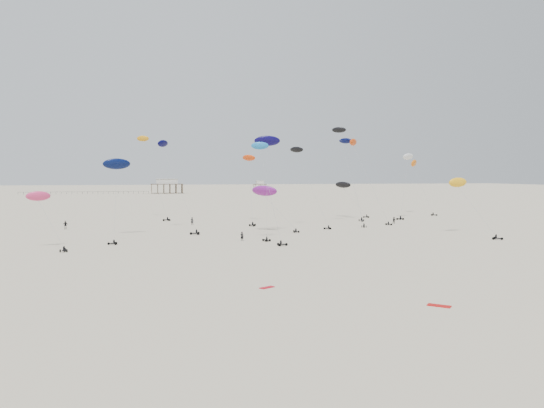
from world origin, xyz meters
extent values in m
plane|color=beige|center=(0.00, 200.00, 0.00)|extent=(900.00, 900.00, 0.00)
cube|color=brown|center=(-10.00, 350.00, 6.15)|extent=(21.00, 13.00, 0.30)
cube|color=silver|center=(-10.00, 350.00, 7.90)|extent=(14.00, 8.40, 3.20)
cube|color=#B2B2AD|center=(-10.00, 350.00, 9.65)|extent=(15.00, 9.00, 0.30)
cube|color=brown|center=(60.00, 380.00, 5.15)|extent=(9.00, 7.00, 0.30)
cube|color=silver|center=(60.00, 380.00, 6.50)|extent=(5.60, 4.20, 2.40)
cube|color=#B2B2AD|center=(60.00, 380.00, 7.85)|extent=(6.00, 4.50, 0.30)
cube|color=black|center=(-62.00, 350.00, 1.45)|extent=(80.00, 0.10, 0.10)
cylinder|color=gray|center=(-39.07, 83.97, 4.46)|extent=(0.03, 0.03, 10.64)
ellipsoid|color=#E13571|center=(-41.49, 86.81, 8.97)|extent=(4.25, 2.52, 1.98)
cylinder|color=gray|center=(14.94, 109.91, 9.36)|extent=(0.03, 0.03, 20.59)
ellipsoid|color=black|center=(12.60, 114.86, 18.75)|extent=(3.79, 3.97, 1.84)
cylinder|color=gray|center=(31.62, 124.73, 10.99)|extent=(0.03, 0.03, 21.24)
ellipsoid|color=#040A3D|center=(30.20, 127.30, 21.91)|extent=(3.97, 4.19, 1.94)
cylinder|color=gray|center=(42.29, 84.86, 5.41)|extent=(0.03, 0.03, 15.41)
ellipsoid|color=#FFB115|center=(41.79, 90.96, 10.96)|extent=(5.01, 2.36, 2.31)
cylinder|color=gray|center=(26.43, 113.77, 12.12)|extent=(0.03, 0.03, 26.42)
ellipsoid|color=black|center=(25.62, 120.31, 24.25)|extent=(4.12, 3.48, 1.88)
cylinder|color=gray|center=(33.55, 118.06, 10.64)|extent=(0.03, 0.03, 24.79)
ellipsoid|color=#CF3C0A|center=(31.53, 125.08, 21.43)|extent=(4.01, 4.18, 2.10)
cylinder|color=gray|center=(0.20, 93.47, 9.73)|extent=(0.03, 0.03, 23.11)
ellipsoid|color=#0A0541|center=(1.89, 100.38, 19.84)|extent=(5.78, 2.95, 2.79)
cylinder|color=gray|center=(-16.53, 107.87, 9.94)|extent=(0.03, 0.03, 23.84)
ellipsoid|color=#040438|center=(-19.58, 114.85, 19.81)|extent=(3.51, 4.04, 1.93)
cylinder|color=gray|center=(47.80, 126.90, 8.88)|extent=(0.03, 0.03, 17.63)
ellipsoid|color=white|center=(50.22, 129.41, 17.81)|extent=(5.05, 4.01, 2.32)
cylinder|color=gray|center=(-1.21, 84.07, 9.11)|extent=(0.03, 0.03, 18.94)
ellipsoid|color=#1973BF|center=(-2.31, 88.25, 18.13)|extent=(3.47, 1.62, 1.60)
cylinder|color=gray|center=(-21.17, 141.89, 11.56)|extent=(0.03, 0.03, 25.39)
ellipsoid|color=orange|center=(-24.22, 147.82, 23.05)|extent=(3.98, 2.89, 1.85)
cylinder|color=gray|center=(-29.34, 95.17, 7.23)|extent=(0.03, 0.03, 18.98)
ellipsoid|color=#040F3E|center=(-29.26, 102.00, 14.81)|extent=(5.96, 3.67, 2.78)
cylinder|color=gray|center=(61.81, 140.95, 8.01)|extent=(0.03, 0.03, 18.53)
ellipsoid|color=orange|center=(61.38, 146.62, 16.32)|extent=(5.03, 5.57, 2.72)
cylinder|color=gray|center=(5.03, 101.73, 4.30)|extent=(0.03, 0.03, 10.19)
ellipsoid|color=#801887|center=(1.97, 103.57, 9.06)|extent=(6.57, 6.33, 3.09)
cylinder|color=gray|center=(2.70, 122.81, 8.55)|extent=(0.03, 0.03, 20.78)
ellipsoid|color=#DF3D0B|center=(3.50, 129.64, 17.12)|extent=(4.28, 4.66, 2.14)
cylinder|color=gray|center=(36.24, 135.25, 4.68)|extent=(0.03, 0.03, 10.60)
ellipsoid|color=black|center=(33.32, 137.10, 9.60)|extent=(5.05, 5.20, 2.45)
imported|color=black|center=(-5.74, 88.73, 0.00)|extent=(0.88, 0.74, 2.04)
imported|color=black|center=(38.57, 114.20, 0.00)|extent=(1.15, 0.90, 2.06)
imported|color=black|center=(-41.80, 119.25, 0.00)|extent=(1.43, 0.85, 2.31)
imported|color=black|center=(-12.32, 123.34, 0.00)|extent=(0.90, 0.70, 2.24)
cube|color=#BA0D0B|center=(3.88, 34.65, 0.00)|extent=(2.22, 2.16, 0.08)
cube|color=#B90B19|center=(-10.43, 46.56, 0.00)|extent=(1.91, 1.50, 0.07)
camera|label=1|loc=(-23.45, -10.61, 12.69)|focal=35.00mm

